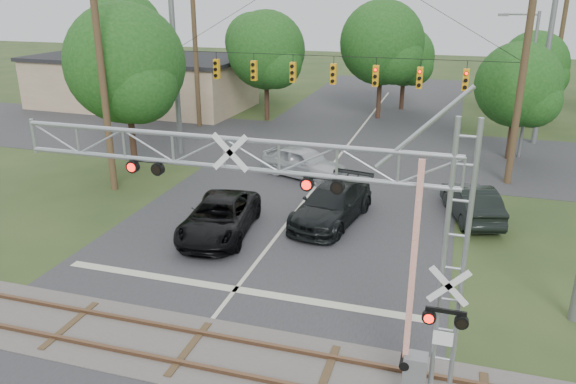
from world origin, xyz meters
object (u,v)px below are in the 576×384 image
(sedan_silver, at_px, (304,162))
(commercial_building, at_px, (142,81))
(pickup_black, at_px, (219,217))
(car_dark, at_px, (332,204))
(crossing_gantry, at_px, (309,223))
(traffic_signal_span, at_px, (350,68))
(streetlight, at_px, (527,78))

(sedan_silver, height_order, commercial_building, commercial_building)
(pickup_black, distance_m, commercial_building, 28.41)
(car_dark, bearing_deg, sedan_silver, 126.42)
(crossing_gantry, relative_size, pickup_black, 2.08)
(car_dark, xyz_separation_m, sedan_silver, (-2.78, 5.55, 0.03))
(pickup_black, height_order, sedan_silver, sedan_silver)
(traffic_signal_span, xyz_separation_m, pickup_black, (-3.23, -10.41, -4.90))
(car_dark, xyz_separation_m, commercial_building, (-21.19, 19.99, 1.33))
(traffic_signal_span, distance_m, car_dark, 9.16)
(traffic_signal_span, height_order, streetlight, traffic_signal_span)
(pickup_black, height_order, car_dark, car_dark)
(car_dark, bearing_deg, traffic_signal_span, 106.56)
(commercial_building, relative_size, streetlight, 2.20)
(traffic_signal_span, bearing_deg, car_dark, -83.24)
(sedan_silver, relative_size, streetlight, 0.58)
(crossing_gantry, distance_m, car_dark, 11.40)
(traffic_signal_span, relative_size, sedan_silver, 3.94)
(crossing_gantry, xyz_separation_m, pickup_black, (-5.92, 7.95, -3.75))
(commercial_building, bearing_deg, car_dark, -41.22)
(pickup_black, bearing_deg, car_dark, 25.60)
(pickup_black, distance_m, streetlight, 20.56)
(commercial_building, bearing_deg, pickup_black, -50.96)
(traffic_signal_span, bearing_deg, sedan_silver, -130.60)
(crossing_gantry, xyz_separation_m, streetlight, (6.69, 23.69, 0.22))
(car_dark, bearing_deg, streetlight, 66.83)
(crossing_gantry, xyz_separation_m, sedan_silver, (-4.55, 16.18, -3.68))
(car_dark, xyz_separation_m, streetlight, (8.47, 13.05, 3.92))
(crossing_gantry, height_order, traffic_signal_span, traffic_signal_span)
(commercial_building, bearing_deg, crossing_gantry, -51.02)
(sedan_silver, relative_size, commercial_building, 0.26)
(crossing_gantry, distance_m, streetlight, 24.62)
(pickup_black, relative_size, car_dark, 0.98)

